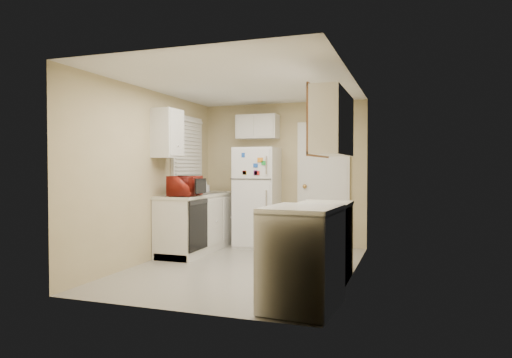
% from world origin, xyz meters
% --- Properties ---
extents(floor, '(3.80, 3.80, 0.00)m').
position_xyz_m(floor, '(0.00, 0.00, 0.00)').
color(floor, '#ADA89C').
rests_on(floor, ground).
extents(ceiling, '(3.80, 3.80, 0.00)m').
position_xyz_m(ceiling, '(0.00, 0.00, 2.40)').
color(ceiling, white).
rests_on(ceiling, floor).
extents(wall_left, '(3.80, 3.80, 0.00)m').
position_xyz_m(wall_left, '(-1.40, 0.00, 1.20)').
color(wall_left, tan).
rests_on(wall_left, floor).
extents(wall_right, '(3.80, 3.80, 0.00)m').
position_xyz_m(wall_right, '(1.40, 0.00, 1.20)').
color(wall_right, tan).
rests_on(wall_right, floor).
extents(wall_back, '(2.80, 2.80, 0.00)m').
position_xyz_m(wall_back, '(0.00, 1.90, 1.20)').
color(wall_back, tan).
rests_on(wall_back, floor).
extents(wall_front, '(2.80, 2.80, 0.00)m').
position_xyz_m(wall_front, '(0.00, -1.90, 1.20)').
color(wall_front, tan).
rests_on(wall_front, floor).
extents(left_counter, '(0.60, 1.80, 0.90)m').
position_xyz_m(left_counter, '(-1.10, 0.90, 0.45)').
color(left_counter, silver).
rests_on(left_counter, floor).
extents(dishwasher, '(0.03, 0.58, 0.72)m').
position_xyz_m(dishwasher, '(-0.81, 0.30, 0.49)').
color(dishwasher, black).
rests_on(dishwasher, floor).
extents(sink, '(0.54, 0.74, 0.16)m').
position_xyz_m(sink, '(-1.10, 1.05, 0.86)').
color(sink, gray).
rests_on(sink, left_counter).
extents(microwave, '(0.55, 0.34, 0.35)m').
position_xyz_m(microwave, '(-1.01, 0.29, 1.05)').
color(microwave, maroon).
rests_on(microwave, left_counter).
extents(soap_bottle, '(0.08, 0.08, 0.17)m').
position_xyz_m(soap_bottle, '(-1.15, 1.30, 1.00)').
color(soap_bottle, beige).
rests_on(soap_bottle, left_counter).
extents(window_blinds, '(0.10, 0.98, 1.08)m').
position_xyz_m(window_blinds, '(-1.36, 1.05, 1.60)').
color(window_blinds, silver).
rests_on(window_blinds, wall_left).
extents(upper_cabinet_left, '(0.30, 0.45, 0.70)m').
position_xyz_m(upper_cabinet_left, '(-1.25, 0.22, 1.80)').
color(upper_cabinet_left, silver).
rests_on(upper_cabinet_left, wall_left).
extents(refrigerator, '(0.70, 0.68, 1.64)m').
position_xyz_m(refrigerator, '(-0.34, 1.56, 0.82)').
color(refrigerator, white).
rests_on(refrigerator, floor).
extents(cabinet_over_fridge, '(0.70, 0.30, 0.40)m').
position_xyz_m(cabinet_over_fridge, '(-0.40, 1.75, 2.00)').
color(cabinet_over_fridge, silver).
rests_on(cabinet_over_fridge, wall_back).
extents(interior_door, '(0.86, 0.06, 2.08)m').
position_xyz_m(interior_door, '(0.70, 1.86, 1.02)').
color(interior_door, white).
rests_on(interior_door, floor).
extents(right_counter, '(0.60, 2.00, 0.90)m').
position_xyz_m(right_counter, '(1.10, -0.80, 0.45)').
color(right_counter, silver).
rests_on(right_counter, floor).
extents(stove, '(0.70, 0.84, 0.96)m').
position_xyz_m(stove, '(1.12, -1.44, 0.48)').
color(stove, white).
rests_on(stove, floor).
extents(upper_cabinet_right, '(0.30, 1.20, 0.70)m').
position_xyz_m(upper_cabinet_right, '(1.25, -0.50, 1.80)').
color(upper_cabinet_right, silver).
rests_on(upper_cabinet_right, wall_right).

